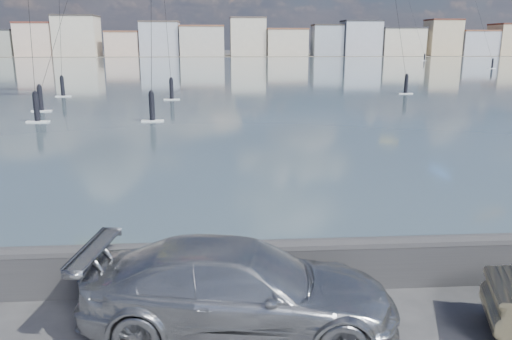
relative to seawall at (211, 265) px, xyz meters
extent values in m
cube|color=#445B66|center=(0.00, 88.80, -0.58)|extent=(500.00, 177.00, 0.00)
cube|color=#4C473D|center=(0.00, 197.30, -0.57)|extent=(500.00, 60.00, 0.00)
cube|color=#28282B|center=(0.00, 0.00, -0.13)|extent=(400.00, 0.35, 0.90)
cylinder|color=#28282B|center=(0.00, 0.00, 0.32)|extent=(400.00, 0.36, 0.36)
cube|color=gray|center=(-79.00, 183.30, 3.92)|extent=(11.00, 10.00, 9.00)
cube|color=beige|center=(-66.00, 183.30, 5.17)|extent=(13.00, 11.00, 11.50)
cube|color=brown|center=(-66.00, 183.30, 11.22)|extent=(13.26, 11.22, 0.60)
cube|color=beige|center=(-51.50, 183.30, 6.42)|extent=(15.00, 12.00, 14.00)
cube|color=#383330|center=(-51.50, 183.30, 13.72)|extent=(15.30, 12.24, 0.60)
cube|color=beige|center=(-35.00, 183.30, 3.67)|extent=(12.00, 10.00, 8.50)
cube|color=brown|center=(-35.00, 183.30, 8.22)|extent=(12.24, 10.20, 0.60)
cube|color=#B2B7C6|center=(-21.50, 183.30, 5.42)|extent=(14.00, 11.00, 12.00)
cube|color=#4C423D|center=(-21.50, 183.30, 11.72)|extent=(14.28, 11.22, 0.60)
cube|color=beige|center=(-6.00, 183.30, 4.67)|extent=(16.00, 13.00, 10.50)
cube|color=brown|center=(-6.00, 183.30, 10.22)|extent=(16.32, 13.26, 0.60)
cube|color=beige|center=(11.00, 183.30, 6.17)|extent=(13.00, 10.00, 13.50)
cube|color=#4C423D|center=(11.00, 183.30, 13.22)|extent=(13.26, 10.20, 0.60)
cube|color=beige|center=(25.50, 183.30, 4.17)|extent=(15.00, 12.00, 9.50)
cube|color=brown|center=(25.50, 183.30, 9.22)|extent=(15.30, 12.24, 0.60)
cube|color=#9EA8B7|center=(41.00, 183.30, 4.92)|extent=(11.00, 9.00, 11.00)
cube|color=#383330|center=(41.00, 183.30, 10.72)|extent=(11.22, 9.18, 0.60)
cube|color=#B2B7C6|center=(54.00, 183.30, 5.67)|extent=(14.00, 11.00, 12.50)
cube|color=#2D2D33|center=(54.00, 183.30, 12.22)|extent=(14.28, 11.22, 0.60)
cube|color=beige|center=(69.50, 183.30, 4.42)|extent=(16.00, 12.00, 10.00)
cube|color=#2D2D33|center=(69.50, 183.30, 9.72)|extent=(16.32, 12.24, 0.60)
cube|color=beige|center=(86.00, 183.30, 5.92)|extent=(12.00, 10.00, 13.00)
cube|color=#562D23|center=(86.00, 183.30, 12.72)|extent=(12.24, 10.20, 0.60)
cube|color=#B2B7C6|center=(99.50, 183.30, 3.92)|extent=(14.00, 11.00, 9.00)
cube|color=brown|center=(99.50, 183.30, 8.72)|extent=(14.28, 11.22, 0.60)
cube|color=beige|center=(114.00, 183.30, 5.17)|extent=(15.00, 12.00, 11.50)
imported|color=#B0B2B7|center=(0.52, -1.44, 0.21)|extent=(5.68, 2.93, 1.58)
cube|color=white|center=(-14.42, 38.82, -0.53)|extent=(1.40, 0.42, 0.08)
cylinder|color=black|center=(-14.42, 38.82, 0.37)|extent=(0.36, 0.36, 1.70)
sphere|color=black|center=(-14.42, 38.82, 1.27)|extent=(0.28, 0.28, 0.28)
cube|color=white|center=(-12.90, 28.37, -0.53)|extent=(1.40, 0.42, 0.08)
cylinder|color=black|center=(-12.90, 28.37, 0.37)|extent=(0.36, 0.36, 1.70)
sphere|color=black|center=(-12.90, 28.37, 1.27)|extent=(0.28, 0.28, 0.28)
cube|color=white|center=(-4.12, 22.93, -0.53)|extent=(1.40, 0.42, 0.08)
cylinder|color=black|center=(-4.12, 22.93, 0.37)|extent=(0.36, 0.36, 1.70)
sphere|color=black|center=(-4.12, 22.93, 1.27)|extent=(0.28, 0.28, 0.28)
cube|color=white|center=(57.12, 128.90, -0.53)|extent=(1.40, 0.42, 0.08)
cylinder|color=black|center=(57.12, 128.90, 0.37)|extent=(0.36, 0.36, 1.70)
sphere|color=black|center=(57.12, 128.90, 1.27)|extent=(0.28, 0.28, 0.28)
cylinder|color=black|center=(55.36, 136.19, 12.85)|extent=(3.57, 14.62, 24.28)
cube|color=white|center=(-11.36, 23.11, -0.53)|extent=(1.40, 0.42, 0.08)
cylinder|color=black|center=(-11.36, 23.11, 0.37)|extent=(0.36, 0.36, 1.70)
sphere|color=black|center=(-11.36, 23.11, 1.27)|extent=(0.28, 0.28, 0.28)
cube|color=white|center=(18.50, 39.04, -0.53)|extent=(1.40, 0.42, 0.08)
cylinder|color=black|center=(18.50, 39.04, 0.37)|extent=(0.36, 0.36, 1.70)
sphere|color=black|center=(18.50, 39.04, 1.27)|extent=(0.28, 0.28, 0.28)
cube|color=white|center=(53.04, 85.85, -0.53)|extent=(1.40, 0.42, 0.08)
cylinder|color=black|center=(53.04, 85.85, 0.37)|extent=(0.36, 0.36, 1.70)
sphere|color=black|center=(53.04, 85.85, 1.27)|extent=(0.28, 0.28, 0.28)
cylinder|color=black|center=(52.04, 92.94, 12.27)|extent=(2.03, 14.21, 23.11)
cube|color=white|center=(-4.03, 35.40, -0.53)|extent=(1.40, 0.42, 0.08)
cylinder|color=black|center=(-4.03, 35.40, 0.37)|extent=(0.36, 0.36, 1.70)
sphere|color=black|center=(-4.03, 35.40, 1.27)|extent=(0.28, 0.28, 0.28)
camera|label=1|loc=(0.24, -9.28, 4.33)|focal=35.00mm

